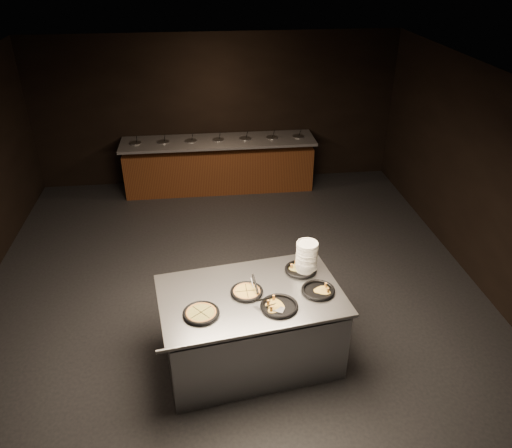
{
  "coord_description": "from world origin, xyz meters",
  "views": [
    {
      "loc": [
        -0.34,
        -5.5,
        4.32
      ],
      "look_at": [
        0.34,
        0.3,
        0.99
      ],
      "focal_mm": 35.0,
      "sensor_mm": 36.0,
      "label": 1
    }
  ],
  "objects_px": {
    "pan_veggie_whole": "(201,313)",
    "pan_cheese_whole": "(247,292)",
    "plate_stack": "(307,257)",
    "serving_counter": "(251,329)"
  },
  "relations": [
    {
      "from": "pan_veggie_whole",
      "to": "pan_cheese_whole",
      "type": "distance_m",
      "value": 0.59
    },
    {
      "from": "plate_stack",
      "to": "pan_cheese_whole",
      "type": "bearing_deg",
      "value": -154.03
    },
    {
      "from": "pan_cheese_whole",
      "to": "pan_veggie_whole",
      "type": "bearing_deg",
      "value": -148.95
    },
    {
      "from": "serving_counter",
      "to": "plate_stack",
      "type": "bearing_deg",
      "value": 20.34
    },
    {
      "from": "pan_veggie_whole",
      "to": "pan_cheese_whole",
      "type": "relative_size",
      "value": 1.06
    },
    {
      "from": "serving_counter",
      "to": "pan_cheese_whole",
      "type": "xyz_separation_m",
      "value": [
        -0.04,
        0.02,
        0.52
      ]
    },
    {
      "from": "serving_counter",
      "to": "pan_cheese_whole",
      "type": "distance_m",
      "value": 0.52
    },
    {
      "from": "plate_stack",
      "to": "pan_cheese_whole",
      "type": "height_order",
      "value": "plate_stack"
    },
    {
      "from": "plate_stack",
      "to": "serving_counter",
      "type": "bearing_deg",
      "value": -151.45
    },
    {
      "from": "serving_counter",
      "to": "pan_veggie_whole",
      "type": "height_order",
      "value": "pan_veggie_whole"
    }
  ]
}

